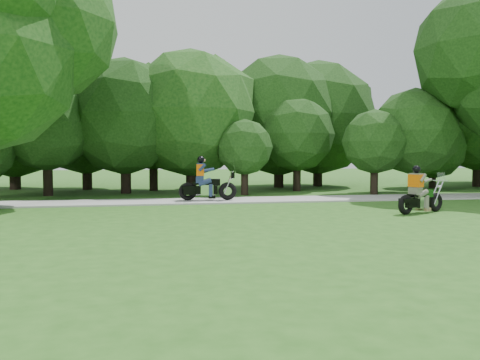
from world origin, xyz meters
name	(u,v)px	position (x,y,z in m)	size (l,w,h in m)	color
ground	(381,233)	(0.00, 0.00, 0.00)	(100.00, 100.00, 0.00)	#275718
walkway	(284,199)	(0.00, 8.00, 0.03)	(60.00, 2.20, 0.06)	#9A9A95
tree_line	(239,120)	(-0.55, 14.62, 3.66)	(41.03, 12.37, 7.54)	black
chopper_motorcycle	(419,196)	(2.87, 3.15, 0.54)	(1.99, 1.09, 1.47)	black
touring_motorcycle	(204,184)	(-3.18, 7.93, 0.67)	(2.22, 0.76, 1.69)	black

